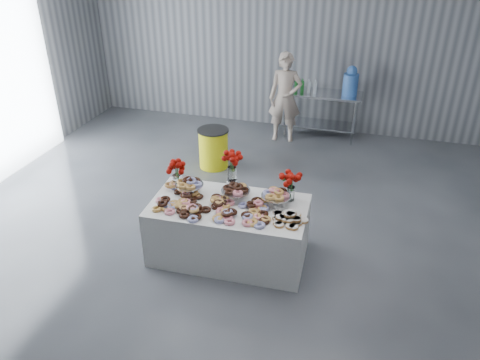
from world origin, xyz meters
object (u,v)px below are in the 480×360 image
Objects in this scene: water_jug at (351,82)px; person at (285,98)px; trash_barrel at (213,148)px; display_table at (229,230)px; prep_table at (321,107)px.

person is at bearing -163.64° from water_jug.
water_jug is 2.89m from trash_barrel.
display_table is 4.18m from prep_table.
prep_table is 2.44m from trash_barrel.
prep_table is (0.58, 4.13, 0.24)m from display_table.
person is (-1.15, -0.34, -0.30)m from water_jug.
water_jug reaches higher than prep_table.
prep_table is 2.18× the size of trash_barrel.
display_table is at bearing -98.05° from prep_table.
trash_barrel is (-0.93, -1.49, -0.50)m from person.
water_jug is (1.08, 4.13, 0.77)m from display_table.
person is 1.83m from trash_barrel.
person reaches higher than display_table.
display_table is 2.51m from trash_barrel.
trash_barrel is (-1.58, -1.83, -0.27)m from prep_table.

